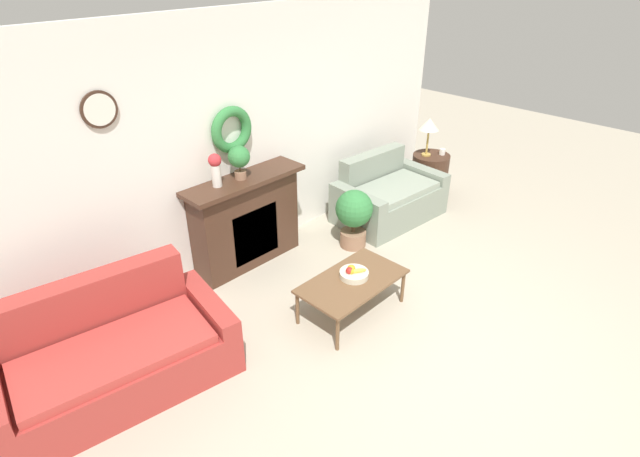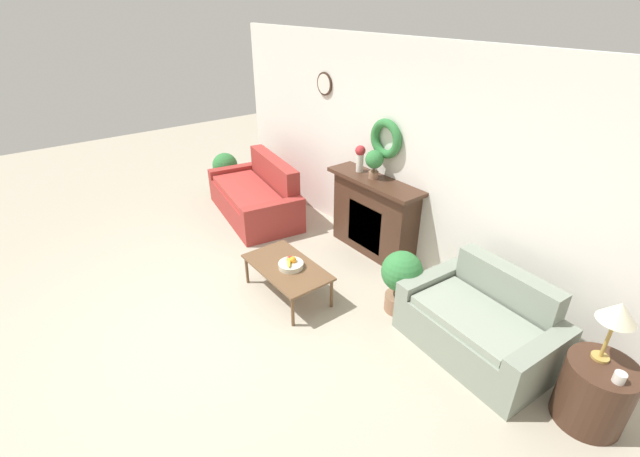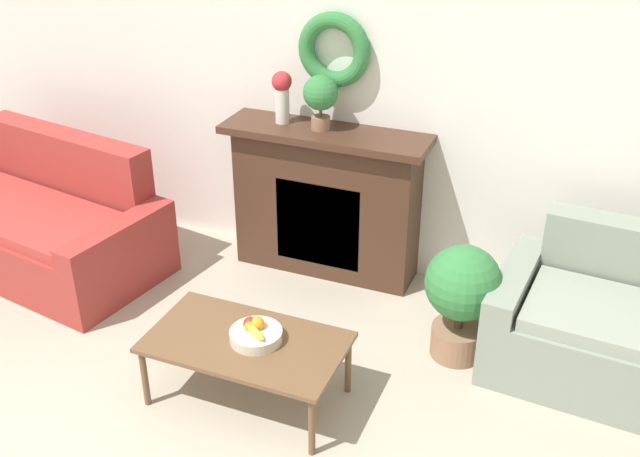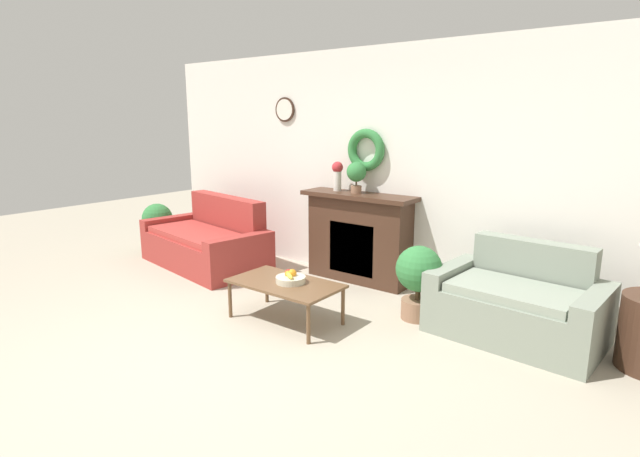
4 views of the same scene
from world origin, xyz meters
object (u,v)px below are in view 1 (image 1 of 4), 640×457
(coffee_table, at_px, (352,283))
(table_lamp, at_px, (429,125))
(mug, at_px, (442,152))
(fireplace, at_px, (246,221))
(vase_on_mantel_left, at_px, (215,168))
(side_table_by_loveseat, at_px, (429,174))
(loveseat_right, at_px, (388,197))
(potted_plant_floor_by_loveseat, at_px, (354,214))
(potted_plant_on_mantel, at_px, (239,158))
(fruit_bowl, at_px, (353,273))
(couch_left, at_px, (113,355))

(coffee_table, bearing_deg, table_lamp, 20.73)
(table_lamp, bearing_deg, coffee_table, -159.27)
(mug, bearing_deg, fireplace, 170.32)
(vase_on_mantel_left, bearing_deg, side_table_by_loveseat, -7.65)
(fireplace, height_order, side_table_by_loveseat, fireplace)
(loveseat_right, height_order, potted_plant_floor_by_loveseat, loveseat_right)
(vase_on_mantel_left, relative_size, potted_plant_on_mantel, 0.96)
(fruit_bowl, height_order, table_lamp, table_lamp)
(couch_left, xyz_separation_m, coffee_table, (2.05, -0.78, 0.05))
(potted_plant_on_mantel, xyz_separation_m, potted_plant_floor_by_loveseat, (1.13, -0.62, -0.85))
(vase_on_mantel_left, bearing_deg, table_lamp, -6.89)
(mug, bearing_deg, loveseat_right, 176.77)
(table_lamp, height_order, potted_plant_floor_by_loveseat, table_lamp)
(side_table_by_loveseat, bearing_deg, mug, -37.87)
(mug, relative_size, vase_on_mantel_left, 0.24)
(fireplace, height_order, potted_plant_on_mantel, potted_plant_on_mantel)
(fireplace, bearing_deg, potted_plant_on_mantel, -158.13)
(fireplace, height_order, coffee_table, fireplace)
(couch_left, height_order, potted_plant_floor_by_loveseat, couch_left)
(potted_plant_floor_by_loveseat, bearing_deg, fireplace, 150.06)
(fireplace, relative_size, potted_plant_on_mantel, 3.86)
(mug, relative_size, potted_plant_on_mantel, 0.23)
(coffee_table, height_order, vase_on_mantel_left, vase_on_mantel_left)
(table_lamp, bearing_deg, side_table_by_loveseat, -38.66)
(potted_plant_on_mantel, distance_m, potted_plant_floor_by_loveseat, 1.55)
(table_lamp, bearing_deg, potted_plant_floor_by_loveseat, -172.47)
(fruit_bowl, distance_m, potted_plant_floor_by_loveseat, 1.22)
(table_lamp, bearing_deg, vase_on_mantel_left, 173.11)
(couch_left, relative_size, fruit_bowl, 6.93)
(fireplace, height_order, potted_plant_floor_by_loveseat, fireplace)
(fireplace, height_order, vase_on_mantel_left, vase_on_mantel_left)
(mug, bearing_deg, side_table_by_loveseat, 142.13)
(loveseat_right, xyz_separation_m, mug, (1.15, -0.06, 0.33))
(potted_plant_floor_by_loveseat, bearing_deg, table_lamp, 7.53)
(coffee_table, height_order, potted_plant_floor_by_loveseat, potted_plant_floor_by_loveseat)
(loveseat_right, bearing_deg, side_table_by_loveseat, 5.86)
(loveseat_right, xyz_separation_m, side_table_by_loveseat, (1.03, 0.03, -0.00))
(potted_plant_on_mantel, bearing_deg, mug, -9.32)
(fruit_bowl, relative_size, potted_plant_floor_by_loveseat, 0.39)
(fruit_bowl, bearing_deg, mug, 16.83)
(fruit_bowl, distance_m, mug, 3.10)
(fruit_bowl, relative_size, mug, 3.35)
(vase_on_mantel_left, distance_m, potted_plant_floor_by_loveseat, 1.76)
(fruit_bowl, distance_m, vase_on_mantel_left, 1.73)
(couch_left, relative_size, side_table_by_loveseat, 3.36)
(couch_left, bearing_deg, vase_on_mantel_left, 32.39)
(fruit_bowl, height_order, mug, mug)
(side_table_by_loveseat, xyz_separation_m, potted_plant_on_mantel, (-3.04, 0.43, 0.99))
(vase_on_mantel_left, bearing_deg, potted_plant_floor_by_loveseat, -24.24)
(fruit_bowl, xyz_separation_m, mug, (2.96, 0.89, 0.20))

